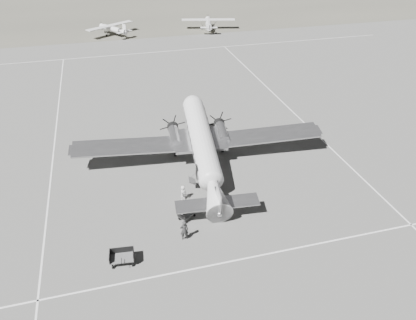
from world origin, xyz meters
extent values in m
plane|color=#60605E|center=(0.00, 0.00, 0.00)|extent=(260.00, 260.00, 0.00)
cube|color=silver|center=(0.00, -14.00, 0.01)|extent=(60.00, 0.15, 0.01)
cube|color=silver|center=(12.00, 0.00, 0.01)|extent=(0.15, 80.00, 0.01)
cube|color=silver|center=(-18.00, 10.00, 0.01)|extent=(0.15, 60.00, 0.01)
cube|color=silver|center=(0.00, 40.00, 0.01)|extent=(90.00, 0.15, 0.01)
imported|color=#282828|center=(-6.96, -10.64, 0.93)|extent=(0.68, 0.45, 1.85)
imported|color=#ACADAA|center=(-6.06, -6.56, 0.84)|extent=(0.88, 0.99, 1.68)
imported|color=silver|center=(-5.95, -5.41, 0.72)|extent=(0.61, 0.79, 1.45)
camera|label=1|loc=(-11.53, -34.88, 22.87)|focal=35.00mm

